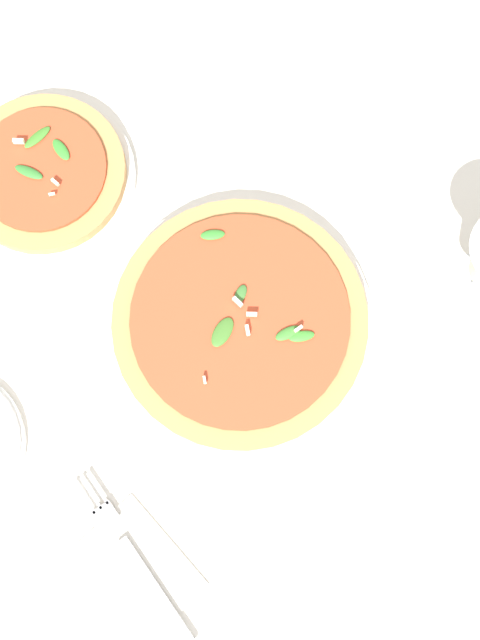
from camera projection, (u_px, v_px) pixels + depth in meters
name	position (u px, v px, depth m)	size (l,w,h in m)	color
ground_plane	(204.00, 337.00, 0.90)	(6.00, 6.00, 0.00)	silver
pizza_arugula_main	(240.00, 322.00, 0.89)	(0.32, 0.32, 0.05)	white
pizza_personal_side	(44.00, 174.00, 0.93)	(0.23, 0.23, 0.05)	white
napkin	(141.00, 566.00, 0.84)	(0.15, 0.12, 0.01)	silver
fork	(136.00, 560.00, 0.84)	(0.21, 0.10, 0.00)	silver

